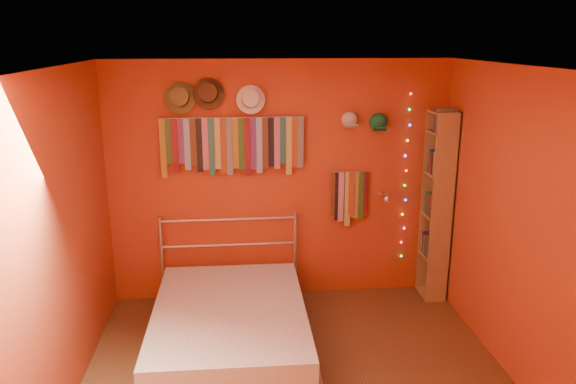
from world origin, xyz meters
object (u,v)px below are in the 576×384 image
object	(u,v)px
bed	(230,326)
tie_rack	(233,143)
bookshelf	(441,205)
reading_lamp	(386,198)

from	to	relation	value
bed	tie_rack	bearing A→B (deg)	86.75
bookshelf	bed	world-z (taller)	bookshelf
reading_lamp	tie_rack	bearing A→B (deg)	172.92
reading_lamp	bed	xyz separation A→B (m)	(-1.60, -0.83, -0.91)
tie_rack	bookshelf	distance (m)	2.24
tie_rack	bookshelf	size ratio (longest dim) A/B	0.72
reading_lamp	bed	world-z (taller)	reading_lamp
bookshelf	bed	distance (m)	2.50
reading_lamp	bed	distance (m)	2.02
tie_rack	reading_lamp	size ratio (longest dim) A/B	4.35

